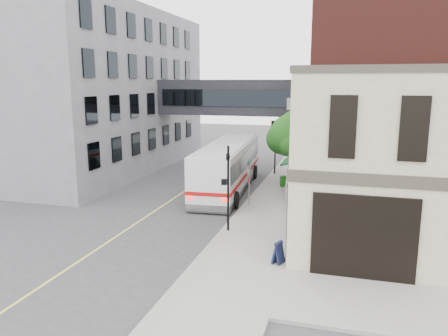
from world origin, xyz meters
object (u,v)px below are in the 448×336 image
Objects in this scene: pedestrian_c at (296,170)px; pedestrian_a at (290,188)px; pedestrian_b at (294,174)px; sandwich_board at (278,253)px; bus at (228,164)px; newspaper_box at (283,181)px.

pedestrian_a is at bearing -59.73° from pedestrian_c.
pedestrian_b is 1.84× the size of sandwich_board.
pedestrian_c reaches higher than pedestrian_b.
pedestrian_a is 10.10m from sandwich_board.
pedestrian_a is 4.62m from pedestrian_b.
newspaper_box is at bearing 22.19° from bus.
pedestrian_b is at bearing 18.22° from newspaper_box.
sandwich_board is (5.68, -12.51, -1.28)m from bus.
bus is 4.34m from newspaper_box.
bus is at bearing 148.91° from pedestrian_a.
sandwich_board is at bearing -65.60° from bus.
pedestrian_b is 1.19m from pedestrian_c.
bus reaches higher than newspaper_box.
bus reaches higher than pedestrian_b.
pedestrian_c is (4.53, 3.35, -0.81)m from bus.
bus is 6.73× the size of pedestrian_c.
bus is 5.48m from pedestrian_a.
pedestrian_a reaches higher than sandwich_board.
pedestrian_c reaches higher than pedestrian_a.
sandwich_board is at bearing -58.53° from pedestrian_c.
bus is 13.31× the size of sandwich_board.
pedestrian_a reaches higher than pedestrian_b.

